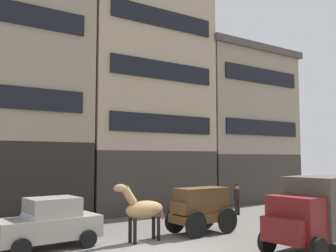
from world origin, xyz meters
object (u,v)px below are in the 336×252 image
draft_horse (142,209)px  delivery_truck_near (317,210)px  sedan_light (320,203)px  pedestrian_officer (237,198)px  sedan_dark (49,223)px  cargo_wagon (200,207)px

draft_horse → delivery_truck_near: delivery_truck_near is taller
sedan_light → delivery_truck_near: bearing=-146.2°
sedan_light → pedestrian_officer: sedan_light is taller
sedan_dark → pedestrian_officer: 11.66m
delivery_truck_near → pedestrian_officer: (3.67, 7.81, -0.44)m
draft_horse → pedestrian_officer: bearing=20.4°
cargo_wagon → pedestrian_officer: cargo_wagon is taller
sedan_light → draft_horse: bearing=174.8°
cargo_wagon → delivery_truck_near: size_ratio=0.66×
cargo_wagon → draft_horse: (-2.95, -0.00, 0.12)m
cargo_wagon → pedestrian_officer: (5.15, 3.01, -0.17)m
cargo_wagon → pedestrian_officer: bearing=30.3°
draft_horse → delivery_truck_near: size_ratio=0.52×
cargo_wagon → pedestrian_officer: size_ratio=1.64×
draft_horse → sedan_light: (10.20, -0.93, -0.36)m
delivery_truck_near → draft_horse: bearing=132.7°
cargo_wagon → sedan_dark: (-6.34, 0.99, -0.23)m
delivery_truck_near → sedan_light: 6.98m
cargo_wagon → sedan_dark: size_ratio=0.77×
sedan_dark → pedestrian_officer: (11.48, 2.02, 0.07)m
draft_horse → delivery_truck_near: (4.42, -4.80, 0.15)m
cargo_wagon → sedan_light: cargo_wagon is taller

